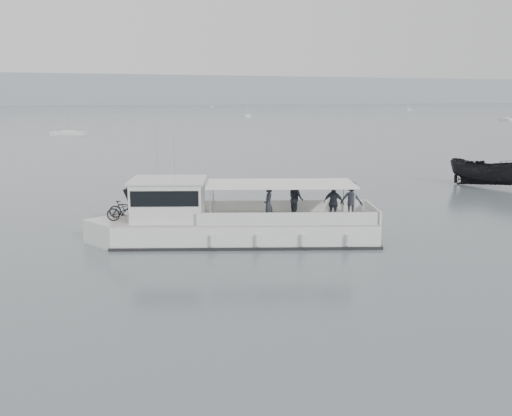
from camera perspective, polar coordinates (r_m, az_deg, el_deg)
name	(u,v)px	position (r m, az deg, el deg)	size (l,w,h in m)	color
ground	(223,245)	(26.73, -3.29, -3.68)	(1400.00, 1400.00, 0.00)	#566065
headland	(43,90)	(584.76, -20.52, 11.01)	(1400.00, 90.00, 28.00)	#939EA8
tour_boat	(221,222)	(27.07, -3.56, -1.42)	(13.67, 7.30, 5.82)	white
dark_motorboat	(488,172)	(47.33, 22.19, 3.34)	(2.21, 5.88, 2.27)	black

